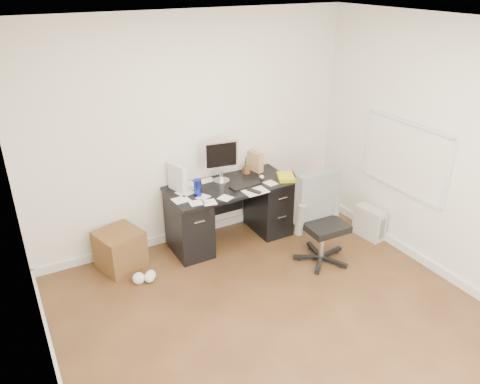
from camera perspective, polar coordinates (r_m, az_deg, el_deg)
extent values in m
plane|color=#412815|center=(4.65, 5.33, -16.00)|extent=(4.00, 4.00, 0.00)
cube|color=silver|center=(5.51, -5.76, 7.24)|extent=(4.00, 0.02, 2.70)
cube|color=silver|center=(3.31, -24.07, -8.37)|extent=(0.02, 4.00, 2.70)
cube|color=silver|center=(5.22, 24.61, 3.89)|extent=(0.02, 4.00, 2.70)
cube|color=white|center=(3.50, 7.22, 19.23)|extent=(4.00, 4.00, 0.02)
cube|color=silver|center=(6.04, -5.17, -4.58)|extent=(4.00, 0.03, 0.10)
cube|color=silver|center=(5.77, 22.16, -8.18)|extent=(0.03, 4.00, 0.10)
cube|color=black|center=(5.57, -1.21, 0.68)|extent=(1.50, 0.70, 0.04)
cube|color=black|center=(5.53, -6.24, -4.01)|extent=(0.40, 0.60, 0.71)
cube|color=black|center=(5.98, 3.49, -1.50)|extent=(0.40, 0.60, 0.71)
cube|color=black|center=(5.95, -2.67, -0.54)|extent=(0.70, 0.03, 0.51)
cube|color=black|center=(5.52, 0.69, 0.81)|extent=(0.39, 0.16, 0.02)
sphere|color=silver|center=(5.69, 2.66, 1.81)|extent=(0.08, 0.08, 0.07)
cylinder|color=navy|center=(5.27, -5.19, 0.52)|extent=(0.11, 0.11, 0.20)
cube|color=silver|center=(5.40, -7.64, 1.74)|extent=(0.20, 0.30, 0.32)
cube|color=#9A764A|center=(5.91, 1.89, 3.76)|extent=(0.15, 0.23, 0.25)
cube|color=yellow|center=(5.74, 5.69, 1.84)|extent=(0.29, 0.32, 0.05)
cube|color=#AFAC9E|center=(6.09, 15.51, -3.60)|extent=(0.22, 0.41, 0.39)
cube|color=white|center=(6.14, 8.07, -2.88)|extent=(0.31, 0.28, 0.34)
cube|color=#452914|center=(5.46, -14.42, -6.80)|extent=(0.56, 0.56, 0.45)
cube|color=#5B5B60|center=(6.31, 3.82, -2.69)|extent=(0.34, 0.29, 0.17)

